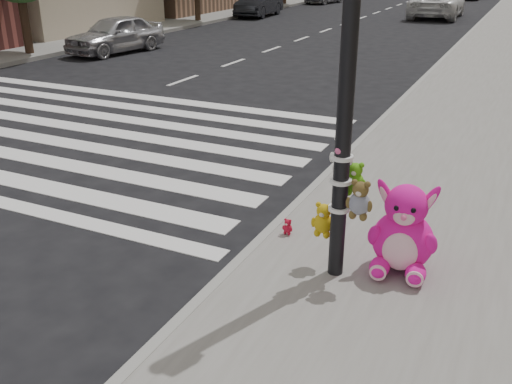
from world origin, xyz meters
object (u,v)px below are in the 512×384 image
Objects in this scene: pink_bunny at (403,234)px; red_teddy at (288,227)px; car_dark_far at (259,4)px; car_white_near at (437,4)px; car_silver_far at (115,34)px; signal_pole at (346,125)px.

red_teddy is at bearing 164.81° from pink_bunny.
car_white_near reaches higher than car_dark_far.
pink_bunny reaches higher than red_teddy.
car_silver_far is (-12.33, 10.82, 0.08)m from pink_bunny.
car_silver_far reaches higher than red_teddy.
pink_bunny is (0.59, 0.35, -1.21)m from signal_pole.
car_dark_far is at bearing 112.63° from pink_bunny.
signal_pole is at bearing -30.74° from red_teddy.
red_teddy is at bearing 144.20° from signal_pole.
signal_pole is 1.83m from red_teddy.
car_white_near is (-3.52, 27.77, -1.03)m from signal_pole.
signal_pole is 19.59× the size of red_teddy.
car_white_near is at bearing 97.22° from signal_pole.
signal_pole is at bearing -34.92° from car_silver_far.
signal_pole reaches higher than car_silver_far.
car_silver_far is at bearing 132.90° from pink_bunny.
pink_bunny is at bearing 30.92° from signal_pole.
pink_bunny is 5.00× the size of red_teddy.
pink_bunny is 27.72m from car_white_near.
car_white_near is at bearing 100.75° from red_teddy.
red_teddy is 26.44m from car_dark_far.
car_silver_far is 0.92× the size of car_dark_far.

